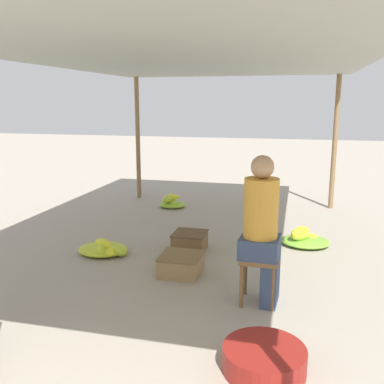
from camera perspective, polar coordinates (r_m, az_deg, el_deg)
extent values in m
cylinder|color=olive|center=(7.98, -7.24, 7.05)|extent=(0.08, 0.08, 2.21)
cylinder|color=olive|center=(7.47, 18.50, 6.20)|extent=(0.08, 0.08, 2.21)
cube|color=#9EA399|center=(4.58, -0.59, 17.62)|extent=(3.86, 6.41, 0.04)
cube|color=brown|center=(3.88, 8.97, -8.73)|extent=(0.34, 0.34, 0.04)
cylinder|color=brown|center=(3.85, 6.61, -12.35)|extent=(0.04, 0.04, 0.40)
cylinder|color=brown|center=(3.83, 10.75, -12.63)|extent=(0.04, 0.04, 0.40)
cylinder|color=brown|center=(4.10, 7.11, -10.81)|extent=(0.04, 0.04, 0.40)
cylinder|color=brown|center=(4.08, 10.98, -11.06)|extent=(0.04, 0.04, 0.40)
cube|color=#384766|center=(3.95, 10.38, -11.49)|extent=(0.16, 0.31, 0.44)
cube|color=#384766|center=(3.84, 9.02, -7.20)|extent=(0.36, 0.36, 0.18)
cylinder|color=gold|center=(3.74, 9.19, -2.12)|extent=(0.32, 0.32, 0.52)
sphere|color=tan|center=(3.67, 9.38, 3.33)|extent=(0.20, 0.20, 0.20)
cylinder|color=maroon|center=(3.12, 9.59, -21.13)|extent=(0.56, 0.56, 0.17)
ellipsoid|color=yellow|center=(5.13, -10.67, -7.77)|extent=(0.19, 0.31, 0.09)
ellipsoid|color=#BFD12A|center=(5.17, -12.03, -7.62)|extent=(0.24, 0.32, 0.14)
ellipsoid|color=#ACC92D|center=(5.14, -9.80, -7.69)|extent=(0.32, 0.28, 0.12)
ellipsoid|color=yellow|center=(5.28, -11.74, -6.76)|extent=(0.34, 0.31, 0.11)
ellipsoid|color=#74B337|center=(5.46, -12.12, -6.59)|extent=(0.15, 0.23, 0.09)
ellipsoid|color=#BACF2B|center=(5.26, -11.81, -7.46)|extent=(0.59, 0.52, 0.10)
ellipsoid|color=#A9C82E|center=(7.34, -2.78, -1.34)|extent=(0.31, 0.35, 0.12)
ellipsoid|color=yellow|center=(7.39, -2.88, -0.76)|extent=(0.15, 0.35, 0.13)
ellipsoid|color=#AAC82E|center=(7.25, -3.18, -0.97)|extent=(0.20, 0.31, 0.12)
ellipsoid|color=yellow|center=(7.29, -2.72, -0.69)|extent=(0.29, 0.20, 0.09)
ellipsoid|color=#97C131|center=(7.32, -2.63, -1.69)|extent=(0.45, 0.39, 0.10)
ellipsoid|color=#A3C62F|center=(5.52, 14.37, -5.65)|extent=(0.30, 0.30, 0.12)
ellipsoid|color=yellow|center=(5.51, 14.25, -5.23)|extent=(0.30, 0.33, 0.14)
ellipsoid|color=yellow|center=(5.52, 13.69, -5.52)|extent=(0.17, 0.27, 0.10)
ellipsoid|color=yellow|center=(5.70, 15.63, -5.94)|extent=(0.25, 0.25, 0.11)
ellipsoid|color=#77B437|center=(5.61, 14.87, -6.38)|extent=(0.61, 0.53, 0.10)
cube|color=#9E7A4C|center=(4.55, -1.46, -9.73)|extent=(0.41, 0.41, 0.19)
cube|color=brown|center=(4.52, -1.47, -8.50)|extent=(0.43, 0.43, 0.02)
cube|color=brown|center=(5.25, -0.29, -6.68)|extent=(0.38, 0.38, 0.20)
cube|color=brown|center=(5.21, -0.29, -5.54)|extent=(0.39, 0.39, 0.02)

